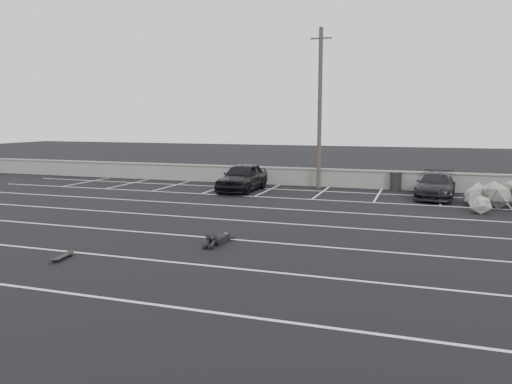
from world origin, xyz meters
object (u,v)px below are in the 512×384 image
(utility_pole, at_px, (320,108))
(skateboard, at_px, (62,257))
(car_right, at_px, (436,185))
(person, at_px, (221,236))
(car_left, at_px, (242,177))
(trash_bin, at_px, (396,181))

(utility_pole, xyz_separation_m, skateboard, (-3.93, -16.93, -4.47))
(car_right, xyz_separation_m, person, (-6.78, -11.93, -0.43))
(car_right, bearing_deg, car_left, -170.46)
(car_left, relative_size, car_right, 1.03)
(car_right, distance_m, person, 13.72)
(trash_bin, xyz_separation_m, person, (-4.72, -14.02, -0.31))
(person, bearing_deg, car_right, 60.57)
(trash_bin, height_order, skateboard, trash_bin)
(car_left, distance_m, car_right, 10.13)
(utility_pole, height_order, skateboard, utility_pole)
(car_left, relative_size, skateboard, 5.41)
(trash_bin, relative_size, person, 0.49)
(car_left, relative_size, utility_pole, 0.50)
(car_left, bearing_deg, trash_bin, 19.90)
(trash_bin, bearing_deg, skateboard, -115.34)
(car_right, height_order, person, car_right)
(car_right, height_order, utility_pole, utility_pole)
(car_left, xyz_separation_m, skateboard, (-0.16, -14.48, -0.69))
(utility_pole, height_order, person, utility_pole)
(car_right, height_order, trash_bin, car_right)
(car_left, xyz_separation_m, car_right, (10.10, 0.76, -0.13))
(car_left, bearing_deg, person, -73.02)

